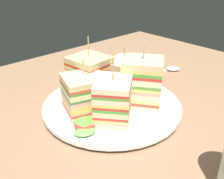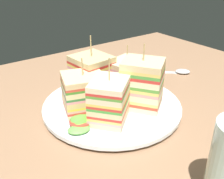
# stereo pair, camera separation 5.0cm
# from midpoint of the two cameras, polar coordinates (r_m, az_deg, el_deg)

# --- Properties ---
(ground_plane) EXTENTS (1.00, 0.75, 0.02)m
(ground_plane) POSITION_cam_midpoint_polar(r_m,az_deg,el_deg) (0.52, -2.73, -5.25)
(ground_plane) COLOR #977051
(plate) EXTENTS (0.27, 0.27, 0.01)m
(plate) POSITION_cam_midpoint_polar(r_m,az_deg,el_deg) (0.51, -2.77, -3.61)
(plate) COLOR white
(plate) RESTS_ON ground_plane
(sandwich_wedge_0) EXTENTS (0.09, 0.09, 0.10)m
(sandwich_wedge_0) POSITION_cam_midpoint_polar(r_m,az_deg,el_deg) (0.47, -8.86, -1.08)
(sandwich_wedge_0) COLOR beige
(sandwich_wedge_0) RESTS_ON plate
(sandwich_wedge_1) EXTENTS (0.09, 0.09, 0.11)m
(sandwich_wedge_1) POSITION_cam_midpoint_polar(r_m,az_deg,el_deg) (0.44, -2.96, -2.47)
(sandwich_wedge_1) COLOR beige
(sandwich_wedge_1) RESTS_ON plate
(sandwich_wedge_2) EXTENTS (0.09, 0.09, 0.12)m
(sandwich_wedge_2) POSITION_cam_midpoint_polar(r_m,az_deg,el_deg) (0.49, 3.64, 1.43)
(sandwich_wedge_2) COLOR beige
(sandwich_wedge_2) RESTS_ON plate
(sandwich_wedge_3) EXTENTS (0.08, 0.08, 0.10)m
(sandwich_wedge_3) POSITION_cam_midpoint_polar(r_m,az_deg,el_deg) (0.54, -0.08, 2.81)
(sandwich_wedge_3) COLOR #CFC380
(sandwich_wedge_3) RESTS_ON plate
(sandwich_wedge_4) EXTENTS (0.07, 0.08, 0.12)m
(sandwich_wedge_4) POSITION_cam_midpoint_polar(r_m,az_deg,el_deg) (0.53, -7.53, 2.69)
(sandwich_wedge_4) COLOR #E0B48B
(sandwich_wedge_4) RESTS_ON plate
(chip_pile) EXTENTS (0.07, 0.07, 0.02)m
(chip_pile) POSITION_cam_midpoint_polar(r_m,az_deg,el_deg) (0.49, -2.82, -3.21)
(chip_pile) COLOR #E0AF57
(chip_pile) RESTS_ON plate
(salad_garnish) EXTENTS (0.06, 0.06, 0.01)m
(salad_garnish) POSITION_cam_midpoint_polar(r_m,az_deg,el_deg) (0.45, -9.03, -7.43)
(salad_garnish) COLOR #569D34
(salad_garnish) RESTS_ON plate
(spoon) EXTENTS (0.12, 0.11, 0.01)m
(spoon) POSITION_cam_midpoint_polar(r_m,az_deg,el_deg) (0.70, 9.74, 4.39)
(spoon) COLOR silver
(spoon) RESTS_ON ground_plane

